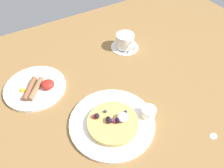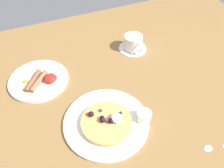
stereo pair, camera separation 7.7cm
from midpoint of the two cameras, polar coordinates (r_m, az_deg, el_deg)
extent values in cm
cube|color=olive|center=(84.55, -2.90, -4.44)|extent=(182.67, 124.71, 3.00)
cylinder|color=white|center=(76.43, -2.93, -9.86)|extent=(28.85, 28.85, 1.04)
cylinder|color=tan|center=(74.68, -2.80, -10.02)|extent=(16.94, 16.94, 1.64)
sphere|color=black|center=(73.78, -4.00, -8.95)|extent=(1.52, 1.52, 1.52)
sphere|color=navy|center=(75.59, 0.68, -7.17)|extent=(1.02, 1.02, 1.02)
sphere|color=red|center=(73.33, -2.40, -9.51)|extent=(1.30, 1.30, 1.30)
sphere|color=#C22240|center=(74.82, -7.45, -8.31)|extent=(1.41, 1.41, 1.41)
sphere|color=black|center=(73.14, -3.79, -9.46)|extent=(1.82, 1.82, 1.82)
sphere|color=navy|center=(75.86, -4.63, -7.09)|extent=(1.06, 1.06, 1.06)
sphere|color=black|center=(74.52, -6.91, -8.26)|extent=(1.86, 1.86, 1.86)
sphere|color=navy|center=(73.47, -3.13, -9.37)|extent=(1.32, 1.32, 1.32)
sphere|color=black|center=(73.06, -1.64, -9.43)|extent=(1.81, 1.81, 1.81)
ellipsoid|color=white|center=(73.50, -0.30, -8.59)|extent=(3.76, 3.76, 2.26)
cylinder|color=white|center=(76.47, 6.44, -7.29)|extent=(4.99, 4.99, 3.37)
cylinder|color=#78370A|center=(75.93, 6.48, -6.98)|extent=(4.09, 4.09, 0.40)
cylinder|color=white|center=(92.39, -21.28, -0.94)|extent=(23.39, 23.39, 1.18)
cylinder|color=brown|center=(89.61, -21.19, -1.20)|extent=(8.62, 9.72, 2.03)
cylinder|color=brown|center=(90.50, -22.56, -1.17)|extent=(8.14, 10.07, 2.03)
ellipsoid|color=white|center=(91.51, -24.05, -1.83)|extent=(7.54, 6.41, 0.60)
sphere|color=yellow|center=(91.17, -24.14, -1.62)|extent=(2.00, 2.00, 2.00)
ellipsoid|color=red|center=(89.10, -18.49, -0.22)|extent=(4.99, 4.99, 2.74)
cylinder|color=white|center=(105.59, 1.12, 9.37)|extent=(12.72, 12.72, 0.69)
cylinder|color=white|center=(103.53, 1.15, 10.90)|extent=(8.25, 8.25, 6.24)
torus|color=white|center=(100.07, 2.90, 9.63)|extent=(1.12, 4.34, 4.30)
cylinder|color=#9C7E50|center=(102.38, 1.17, 11.81)|extent=(7.02, 7.02, 0.50)
ellipsoid|color=silver|center=(79.31, 21.89, -12.29)|extent=(2.86, 2.20, 0.60)
camera|label=1|loc=(0.04, -92.68, -2.82)|focal=35.91mm
camera|label=2|loc=(0.04, 87.32, 2.82)|focal=35.91mm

